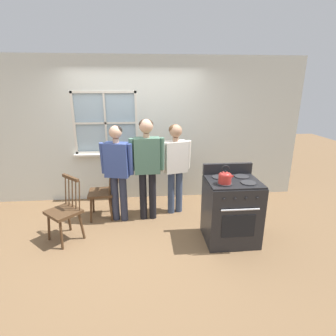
{
  "coord_description": "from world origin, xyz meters",
  "views": [
    {
      "loc": [
        0.18,
        -3.58,
        2.18
      ],
      "look_at": [
        0.51,
        0.12,
        1.0
      ],
      "focal_mm": 28.0,
      "sensor_mm": 36.0,
      "label": 1
    }
  ],
  "objects_px": {
    "chair_near_wall": "(65,212)",
    "person_adult_right": "(175,160)",
    "person_elderly_left": "(117,165)",
    "chair_by_window": "(102,193)",
    "stove": "(231,210)",
    "kettle": "(225,177)",
    "handbag": "(115,174)",
    "person_teen_center": "(147,160)",
    "potted_plant": "(114,150)"
  },
  "relations": [
    {
      "from": "chair_near_wall",
      "to": "handbag",
      "type": "relative_size",
      "value": 3.07
    },
    {
      "from": "potted_plant",
      "to": "stove",
      "type": "bearing_deg",
      "value": -41.63
    },
    {
      "from": "person_elderly_left",
      "to": "potted_plant",
      "type": "relative_size",
      "value": 5.82
    },
    {
      "from": "chair_by_window",
      "to": "potted_plant",
      "type": "distance_m",
      "value": 0.93
    },
    {
      "from": "person_elderly_left",
      "to": "stove",
      "type": "relative_size",
      "value": 1.47
    },
    {
      "from": "chair_by_window",
      "to": "person_teen_center",
      "type": "xyz_separation_m",
      "value": [
        0.77,
        -0.13,
        0.6
      ]
    },
    {
      "from": "potted_plant",
      "to": "handbag",
      "type": "xyz_separation_m",
      "value": [
        0.07,
        -0.7,
        -0.24
      ]
    },
    {
      "from": "chair_near_wall",
      "to": "kettle",
      "type": "xyz_separation_m",
      "value": [
        2.22,
        -0.35,
        0.58
      ]
    },
    {
      "from": "person_teen_center",
      "to": "potted_plant",
      "type": "height_order",
      "value": "person_teen_center"
    },
    {
      "from": "person_teen_center",
      "to": "kettle",
      "type": "bearing_deg",
      "value": -43.55
    },
    {
      "from": "chair_near_wall",
      "to": "handbag",
      "type": "xyz_separation_m",
      "value": [
        0.67,
        0.67,
        0.33
      ]
    },
    {
      "from": "stove",
      "to": "person_elderly_left",
      "type": "bearing_deg",
      "value": 155.98
    },
    {
      "from": "person_adult_right",
      "to": "stove",
      "type": "relative_size",
      "value": 1.45
    },
    {
      "from": "chair_near_wall",
      "to": "person_elderly_left",
      "type": "height_order",
      "value": "person_elderly_left"
    },
    {
      "from": "handbag",
      "to": "kettle",
      "type": "bearing_deg",
      "value": -33.42
    },
    {
      "from": "handbag",
      "to": "person_teen_center",
      "type": "bearing_deg",
      "value": -14.98
    },
    {
      "from": "person_elderly_left",
      "to": "potted_plant",
      "type": "height_order",
      "value": "person_elderly_left"
    },
    {
      "from": "kettle",
      "to": "chair_near_wall",
      "type": "bearing_deg",
      "value": 171.05
    },
    {
      "from": "person_teen_center",
      "to": "kettle",
      "type": "relative_size",
      "value": 6.83
    },
    {
      "from": "chair_by_window",
      "to": "chair_near_wall",
      "type": "relative_size",
      "value": 1.0
    },
    {
      "from": "potted_plant",
      "to": "handbag",
      "type": "bearing_deg",
      "value": -84.01
    },
    {
      "from": "chair_near_wall",
      "to": "stove",
      "type": "xyz_separation_m",
      "value": [
        2.38,
        -0.22,
        0.03
      ]
    },
    {
      "from": "person_elderly_left",
      "to": "person_adult_right",
      "type": "distance_m",
      "value": 0.98
    },
    {
      "from": "person_adult_right",
      "to": "kettle",
      "type": "bearing_deg",
      "value": -79.06
    },
    {
      "from": "chair_by_window",
      "to": "stove",
      "type": "height_order",
      "value": "stove"
    },
    {
      "from": "person_teen_center",
      "to": "potted_plant",
      "type": "distance_m",
      "value": 1.04
    },
    {
      "from": "chair_by_window",
      "to": "person_elderly_left",
      "type": "xyz_separation_m",
      "value": [
        0.3,
        -0.14,
        0.52
      ]
    },
    {
      "from": "chair_near_wall",
      "to": "person_adult_right",
      "type": "relative_size",
      "value": 0.6
    },
    {
      "from": "kettle",
      "to": "potted_plant",
      "type": "relative_size",
      "value": 0.9
    },
    {
      "from": "chair_by_window",
      "to": "person_elderly_left",
      "type": "relative_size",
      "value": 0.59
    },
    {
      "from": "chair_by_window",
      "to": "kettle",
      "type": "xyz_separation_m",
      "value": [
        1.79,
        -1.01,
        0.58
      ]
    },
    {
      "from": "person_adult_right",
      "to": "potted_plant",
      "type": "height_order",
      "value": "person_adult_right"
    },
    {
      "from": "chair_by_window",
      "to": "potted_plant",
      "type": "xyz_separation_m",
      "value": [
        0.16,
        0.71,
        0.57
      ]
    },
    {
      "from": "chair_near_wall",
      "to": "person_teen_center",
      "type": "xyz_separation_m",
      "value": [
        1.2,
        0.53,
        0.6
      ]
    },
    {
      "from": "chair_by_window",
      "to": "person_elderly_left",
      "type": "bearing_deg",
      "value": 60.84
    },
    {
      "from": "stove",
      "to": "potted_plant",
      "type": "relative_size",
      "value": 3.95
    },
    {
      "from": "potted_plant",
      "to": "handbag",
      "type": "distance_m",
      "value": 0.74
    },
    {
      "from": "chair_near_wall",
      "to": "person_adult_right",
      "type": "bearing_deg",
      "value": 67.4
    },
    {
      "from": "potted_plant",
      "to": "chair_near_wall",
      "type": "bearing_deg",
      "value": -113.36
    },
    {
      "from": "kettle",
      "to": "person_adult_right",
      "type": "bearing_deg",
      "value": 116.42
    },
    {
      "from": "chair_by_window",
      "to": "chair_near_wall",
      "type": "height_order",
      "value": "same"
    },
    {
      "from": "kettle",
      "to": "potted_plant",
      "type": "distance_m",
      "value": 2.37
    },
    {
      "from": "potted_plant",
      "to": "handbag",
      "type": "relative_size",
      "value": 0.89
    },
    {
      "from": "person_teen_center",
      "to": "handbag",
      "type": "relative_size",
      "value": 5.49
    },
    {
      "from": "person_adult_right",
      "to": "kettle",
      "type": "relative_size",
      "value": 6.35
    },
    {
      "from": "person_elderly_left",
      "to": "person_teen_center",
      "type": "bearing_deg",
      "value": 15.33
    },
    {
      "from": "handbag",
      "to": "person_elderly_left",
      "type": "bearing_deg",
      "value": -67.89
    },
    {
      "from": "chair_by_window",
      "to": "chair_near_wall",
      "type": "distance_m",
      "value": 0.79
    },
    {
      "from": "handbag",
      "to": "person_adult_right",
      "type": "bearing_deg",
      "value": 2.88
    },
    {
      "from": "chair_near_wall",
      "to": "person_elderly_left",
      "type": "xyz_separation_m",
      "value": [
        0.73,
        0.52,
        0.52
      ]
    }
  ]
}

